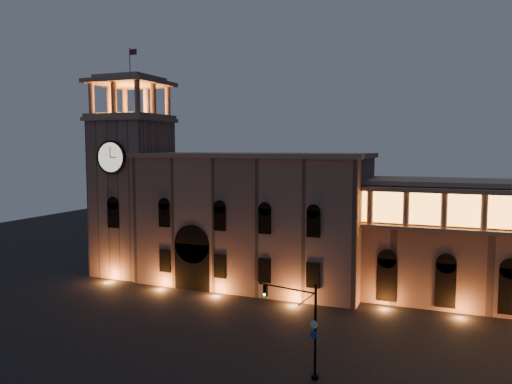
# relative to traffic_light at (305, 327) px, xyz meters

# --- Properties ---
(ground) EXTENTS (160.00, 160.00, 0.00)m
(ground) POSITION_rel_traffic_light_xyz_m (-12.26, 2.03, -4.05)
(ground) COLOR black
(ground) RESTS_ON ground
(government_building) EXTENTS (30.80, 12.80, 17.60)m
(government_building) POSITION_rel_traffic_light_xyz_m (-14.34, 23.96, 4.72)
(government_building) COLOR #7F6053
(government_building) RESTS_ON ground
(clock_tower) EXTENTS (9.80, 9.80, 32.40)m
(clock_tower) POSITION_rel_traffic_light_xyz_m (-32.76, 23.00, 8.44)
(clock_tower) COLOR #7F6053
(clock_tower) RESTS_ON ground
(traffic_light) EXTENTS (5.52, 1.51, 7.72)m
(traffic_light) POSITION_rel_traffic_light_xyz_m (0.00, 0.00, 0.00)
(traffic_light) COLOR black
(traffic_light) RESTS_ON ground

